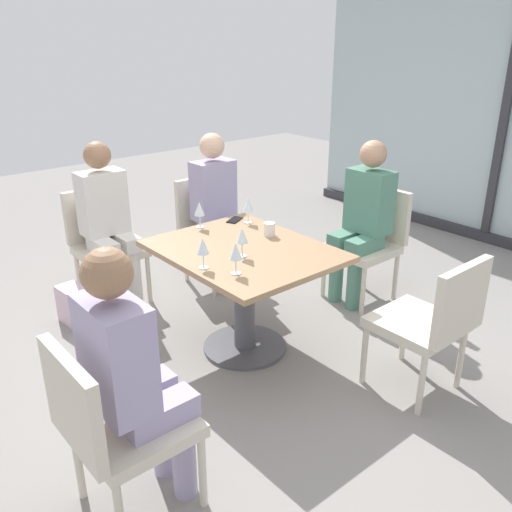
# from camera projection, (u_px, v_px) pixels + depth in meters

# --- Properties ---
(ground_plane) EXTENTS (12.00, 12.00, 0.00)m
(ground_plane) POSITION_uv_depth(u_px,v_px,m) (245.00, 348.00, 3.71)
(ground_plane) COLOR gray
(window_wall_backdrop) EXTENTS (4.41, 0.10, 2.70)m
(window_wall_backdrop) POSITION_uv_depth(u_px,v_px,m) (506.00, 120.00, 5.16)
(window_wall_backdrop) COLOR #A4B7BC
(window_wall_backdrop) RESTS_ON ground_plane
(dining_table_main) EXTENTS (1.13, 0.91, 0.73)m
(dining_table_main) POSITION_uv_depth(u_px,v_px,m) (244.00, 276.00, 3.51)
(dining_table_main) COLOR #997551
(dining_table_main) RESTS_ON ground_plane
(chair_side_end) EXTENTS (0.50, 0.46, 0.87)m
(chair_side_end) POSITION_uv_depth(u_px,v_px,m) (104.00, 239.00, 4.26)
(chair_side_end) COLOR beige
(chair_side_end) RESTS_ON ground_plane
(chair_far_left) EXTENTS (0.50, 0.46, 0.87)m
(chair_far_left) POSITION_uv_depth(u_px,v_px,m) (211.00, 224.00, 4.58)
(chair_far_left) COLOR beige
(chair_far_left) RESTS_ON ground_plane
(chair_near_window) EXTENTS (0.46, 0.51, 0.87)m
(chair_near_window) POSITION_uv_depth(u_px,v_px,m) (370.00, 237.00, 4.29)
(chair_near_window) COLOR beige
(chair_near_window) RESTS_ON ground_plane
(chair_front_right) EXTENTS (0.46, 0.50, 0.87)m
(chair_front_right) POSITION_uv_depth(u_px,v_px,m) (113.00, 422.00, 2.26)
(chair_front_right) COLOR beige
(chair_front_right) RESTS_ON ground_plane
(chair_far_right) EXTENTS (0.50, 0.46, 0.87)m
(chair_far_right) POSITION_uv_depth(u_px,v_px,m) (433.00, 318.00, 3.08)
(chair_far_right) COLOR beige
(chair_far_right) RESTS_ON ground_plane
(person_side_end) EXTENTS (0.39, 0.34, 1.26)m
(person_side_end) POSITION_uv_depth(u_px,v_px,m) (107.00, 217.00, 4.10)
(person_side_end) COLOR silver
(person_side_end) RESTS_ON ground_plane
(person_far_left) EXTENTS (0.39, 0.34, 1.26)m
(person_far_left) POSITION_uv_depth(u_px,v_px,m) (218.00, 204.00, 4.42)
(person_far_left) COLOR #9E93B7
(person_far_left) RESTS_ON ground_plane
(person_near_window) EXTENTS (0.34, 0.39, 1.26)m
(person_near_window) POSITION_uv_depth(u_px,v_px,m) (363.00, 215.00, 4.15)
(person_near_window) COLOR #4C7F6B
(person_near_window) RESTS_ON ground_plane
(person_front_right) EXTENTS (0.34, 0.39, 1.26)m
(person_front_right) POSITION_uv_depth(u_px,v_px,m) (132.00, 371.00, 2.25)
(person_front_right) COLOR #9E93B7
(person_front_right) RESTS_ON ground_plane
(wine_glass_0) EXTENTS (0.07, 0.07, 0.18)m
(wine_glass_0) POSITION_uv_depth(u_px,v_px,m) (248.00, 205.00, 3.84)
(wine_glass_0) COLOR silver
(wine_glass_0) RESTS_ON dining_table_main
(wine_glass_1) EXTENTS (0.07, 0.07, 0.18)m
(wine_glass_1) POSITION_uv_depth(u_px,v_px,m) (203.00, 247.00, 3.10)
(wine_glass_1) COLOR silver
(wine_glass_1) RESTS_ON dining_table_main
(wine_glass_2) EXTENTS (0.07, 0.07, 0.18)m
(wine_glass_2) POSITION_uv_depth(u_px,v_px,m) (199.00, 209.00, 3.75)
(wine_glass_2) COLOR silver
(wine_glass_2) RESTS_ON dining_table_main
(wine_glass_3) EXTENTS (0.07, 0.07, 0.18)m
(wine_glass_3) POSITION_uv_depth(u_px,v_px,m) (236.00, 252.00, 3.02)
(wine_glass_3) COLOR silver
(wine_glass_3) RESTS_ON dining_table_main
(wine_glass_4) EXTENTS (0.07, 0.07, 0.18)m
(wine_glass_4) POSITION_uv_depth(u_px,v_px,m) (242.00, 236.00, 3.26)
(wine_glass_4) COLOR silver
(wine_glass_4) RESTS_ON dining_table_main
(coffee_cup) EXTENTS (0.08, 0.08, 0.09)m
(coffee_cup) POSITION_uv_depth(u_px,v_px,m) (269.00, 229.00, 3.63)
(coffee_cup) COLOR white
(coffee_cup) RESTS_ON dining_table_main
(cell_phone_on_table) EXTENTS (0.13, 0.16, 0.01)m
(cell_phone_on_table) POSITION_uv_depth(u_px,v_px,m) (235.00, 220.00, 3.94)
(cell_phone_on_table) COLOR black
(cell_phone_on_table) RESTS_ON dining_table_main
(handbag_0) EXTENTS (0.31, 0.19, 0.28)m
(handbag_0) POSITION_uv_depth(u_px,v_px,m) (76.00, 306.00, 3.97)
(handbag_0) COLOR beige
(handbag_0) RESTS_ON ground_plane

